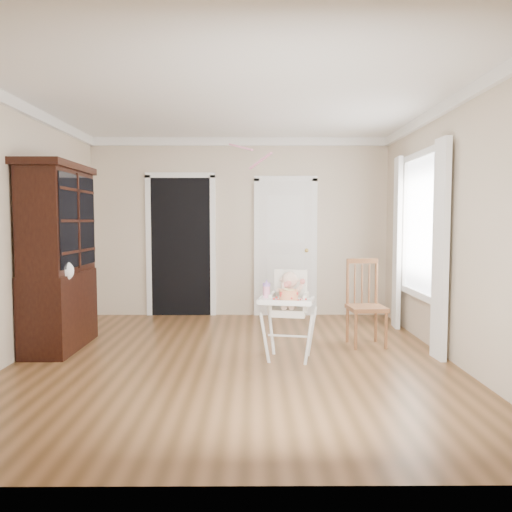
{
  "coord_description": "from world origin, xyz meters",
  "views": [
    {
      "loc": [
        0.21,
        -5.13,
        1.44
      ],
      "look_at": [
        0.23,
        -0.09,
        1.09
      ],
      "focal_mm": 35.0,
      "sensor_mm": 36.0,
      "label": 1
    }
  ],
  "objects_px": {
    "high_chair": "(289,304)",
    "china_cabinet": "(59,257)",
    "dining_chair": "(366,305)",
    "sippy_cup": "(267,290)",
    "cake": "(289,295)"
  },
  "relations": [
    {
      "from": "dining_chair",
      "to": "cake",
      "type": "bearing_deg",
      "value": -142.82
    },
    {
      "from": "china_cabinet",
      "to": "dining_chair",
      "type": "distance_m",
      "value": 3.55
    },
    {
      "from": "cake",
      "to": "china_cabinet",
      "type": "xyz_separation_m",
      "value": [
        -2.54,
        0.74,
        0.33
      ]
    },
    {
      "from": "high_chair",
      "to": "china_cabinet",
      "type": "relative_size",
      "value": 0.46
    },
    {
      "from": "high_chair",
      "to": "cake",
      "type": "bearing_deg",
      "value": -84.3
    },
    {
      "from": "high_chair",
      "to": "dining_chair",
      "type": "height_order",
      "value": "dining_chair"
    },
    {
      "from": "high_chair",
      "to": "china_cabinet",
      "type": "xyz_separation_m",
      "value": [
        -2.56,
        0.48,
        0.46
      ]
    },
    {
      "from": "high_chair",
      "to": "china_cabinet",
      "type": "height_order",
      "value": "china_cabinet"
    },
    {
      "from": "china_cabinet",
      "to": "dining_chair",
      "type": "height_order",
      "value": "china_cabinet"
    },
    {
      "from": "cake",
      "to": "sippy_cup",
      "type": "distance_m",
      "value": 0.3
    },
    {
      "from": "cake",
      "to": "china_cabinet",
      "type": "height_order",
      "value": "china_cabinet"
    },
    {
      "from": "sippy_cup",
      "to": "china_cabinet",
      "type": "relative_size",
      "value": 0.09
    },
    {
      "from": "high_chair",
      "to": "sippy_cup",
      "type": "bearing_deg",
      "value": -156.65
    },
    {
      "from": "high_chair",
      "to": "dining_chair",
      "type": "xyz_separation_m",
      "value": [
        0.94,
        0.61,
        -0.12
      ]
    },
    {
      "from": "high_chair",
      "to": "dining_chair",
      "type": "bearing_deg",
      "value": 44.25
    }
  ]
}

